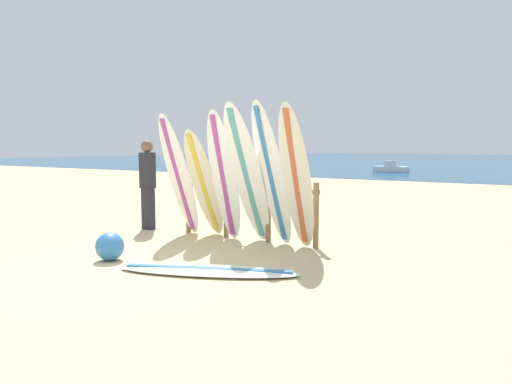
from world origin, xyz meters
TOP-DOWN VIEW (x-y plane):
  - ground_plane at (0.00, 0.00)m, footprint 120.00×120.00m
  - ocean_water at (0.00, 58.00)m, footprint 120.00×80.00m
  - surfboard_rack at (0.21, 2.61)m, footprint 2.71×0.09m
  - surfboard_leaning_far_left at (-0.97, 2.22)m, footprint 0.54×0.88m
  - surfboard_leaning_left at (-0.49, 2.33)m, footprint 0.56×0.95m
  - surfboard_leaning_center_left at (-0.02, 2.26)m, footprint 0.52×0.67m
  - surfboard_leaning_center at (0.47, 2.23)m, footprint 0.60×1.05m
  - surfboard_leaning_center_right at (0.92, 2.25)m, footprint 0.60×0.92m
  - surfboard_leaning_right at (1.36, 2.24)m, footprint 0.49×0.85m
  - surfboard_lying_on_sand at (1.01, 0.53)m, footprint 2.37×1.43m
  - beachgoer_standing at (-1.98, 2.45)m, footprint 0.28×0.23m
  - small_boat_offshore at (-4.22, 25.49)m, footprint 2.11×0.84m
  - beach_ball at (-0.58, 0.32)m, footprint 0.40×0.40m

SIDE VIEW (x-z plane):
  - ground_plane at x=0.00m, z-range 0.00..0.00m
  - ocean_water at x=0.00m, z-range 0.00..0.01m
  - surfboard_lying_on_sand at x=1.01m, z-range -0.01..0.08m
  - beach_ball at x=-0.58m, z-range 0.00..0.40m
  - small_boat_offshore at x=-4.22m, z-range -0.10..0.61m
  - surfboard_rack at x=0.21m, z-range 0.13..1.17m
  - beachgoer_standing at x=-1.98m, z-range 0.09..1.80m
  - surfboard_leaning_left at x=-0.49m, z-range 0.00..1.90m
  - surfboard_leaning_far_left at x=-0.97m, z-range 0.00..2.17m
  - surfboard_leaning_center_left at x=-0.02m, z-range 0.00..2.20m
  - surfboard_leaning_right at x=1.36m, z-range 0.00..2.25m
  - surfboard_leaning_center at x=0.47m, z-range 0.00..2.28m
  - surfboard_leaning_center_right at x=0.92m, z-range 0.00..2.30m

